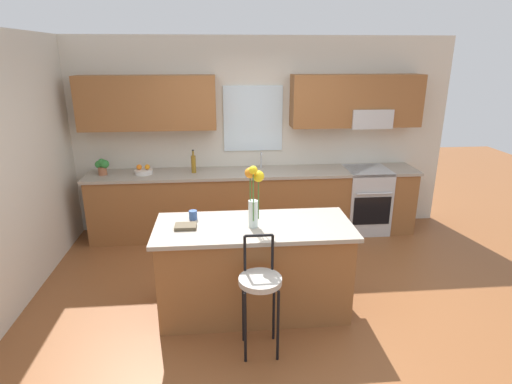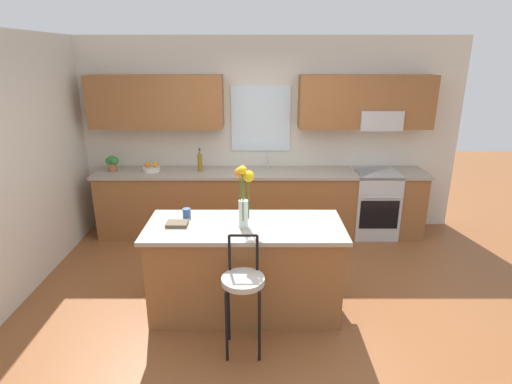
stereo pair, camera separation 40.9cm
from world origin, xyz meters
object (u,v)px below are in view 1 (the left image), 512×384
Objects in this scene: cookbook at (186,226)px; fruit_bowl_oranges at (144,171)px; oven_range at (365,200)px; flower_vase at (254,190)px; bar_stool_near at (260,285)px; mug_ceramic at (193,215)px; bottle_olive_oil at (194,164)px; kitchen_island at (254,268)px; potted_plant_small at (102,166)px.

cookbook is 2.03m from fruit_bowl_oranges.
oven_range is 2.74m from flower_vase.
mug_ceramic is (-0.58, 0.80, 0.33)m from bar_stool_near.
mug_ceramic reaches higher than oven_range.
oven_range is 10.22× the size of mug_ceramic.
oven_range is 3.14m from fruit_bowl_oranges.
mug_ceramic is at bearing -144.43° from oven_range.
oven_range is at bearing -0.46° from fruit_bowl_oranges.
fruit_bowl_oranges is 0.75× the size of bottle_olive_oil.
bottle_olive_oil reaches higher than kitchen_island.
fruit_bowl_oranges is at bearing 180.00° from bottle_olive_oil.
bottle_olive_oil is (-0.66, 1.94, -0.24)m from flower_vase.
flower_vase is at bearing -71.22° from bottle_olive_oil.
bottle_olive_oil reaches higher than mug_ceramic.
flower_vase reaches higher than kitchen_island.
potted_plant_small is at bearing 127.11° from mug_ceramic.
flower_vase is at bearing -55.49° from fruit_bowl_oranges.
kitchen_island is at bearing 90.00° from bar_stool_near.
bar_stool_near is 2.63m from bottle_olive_oil.
kitchen_island is at bearing -45.39° from potted_plant_small.
bar_stool_near is 0.87m from flower_vase.
cookbook is (-0.06, -0.21, -0.03)m from mug_ceramic.
bottle_olive_oil is at bearing 92.77° from mug_ceramic.
bar_stool_near is 4.34× the size of fruit_bowl_oranges.
fruit_bowl_oranges reaches higher than bar_stool_near.
oven_range is at bearing 46.61° from kitchen_island.
oven_range is at bearing 35.57° from mug_ceramic.
mug_ceramic is at bearing 161.77° from kitchen_island.
potted_plant_small is (-1.87, 2.51, 0.41)m from bar_stool_near.
kitchen_island is 0.82m from flower_vase.
fruit_bowl_oranges reaches higher than oven_range.
kitchen_island is at bearing 84.33° from flower_vase.
oven_range is 0.88× the size of bar_stool_near.
mug_ceramic is (-0.58, 0.23, -0.32)m from flower_vase.
mug_ceramic is at bearing -87.23° from bottle_olive_oil.
kitchen_island is 0.80m from cookbook.
flower_vase is 2.73× the size of potted_plant_small.
flower_vase is 6.70× the size of mug_ceramic.
bottle_olive_oil is at bearing 90.70° from cookbook.
kitchen_island is 0.79m from mug_ceramic.
bar_stool_near reaches higher than kitchen_island.
flower_vase is at bearing -2.45° from cookbook.
kitchen_island is 0.64m from bar_stool_near.
flower_vase reaches higher than cookbook.
oven_range is 2.89× the size of bottle_olive_oil.
fruit_bowl_oranges is 0.68m from bottle_olive_oil.
kitchen_island is 2.37m from fruit_bowl_oranges.
flower_vase is 2.51× the size of fruit_bowl_oranges.
mug_ceramic is 0.28× the size of bottle_olive_oil.
bar_stool_near reaches higher than cookbook.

